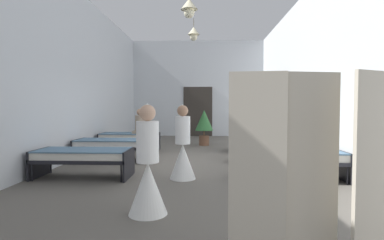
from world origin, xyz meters
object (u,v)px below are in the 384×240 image
(nurse_near_aisle, at_px, (183,152))
(privacy_screen, at_px, (314,187))
(bed_left_row_1, at_px, (112,144))
(bed_right_row_1, at_px, (273,145))
(bed_right_row_0, at_px, (294,158))
(nurse_mid_aisle, at_px, (148,175))
(bed_left_row_0, at_px, (84,156))
(patient_seated_primary, at_px, (140,124))
(bed_left_row_2, at_px, (130,137))
(bed_right_row_2, at_px, (260,138))
(potted_plant, at_px, (204,123))

(nurse_near_aisle, xyz_separation_m, privacy_screen, (1.25, -3.74, 0.32))
(bed_left_row_1, height_order, bed_right_row_1, same)
(bed_right_row_0, height_order, nurse_mid_aisle, nurse_mid_aisle)
(bed_right_row_0, distance_m, bed_right_row_1, 1.90)
(bed_left_row_0, distance_m, bed_right_row_0, 4.22)
(bed_left_row_0, relative_size, nurse_near_aisle, 1.28)
(bed_left_row_1, bearing_deg, patient_seated_primary, 79.36)
(bed_left_row_2, xyz_separation_m, nurse_near_aisle, (2.02, -3.83, 0.09))
(bed_right_row_1, height_order, nurse_near_aisle, nurse_near_aisle)
(bed_left_row_2, bearing_deg, privacy_screen, -66.61)
(bed_left_row_0, bearing_deg, patient_seated_primary, 84.69)
(privacy_screen, bearing_deg, bed_left_row_1, 109.18)
(bed_left_row_2, distance_m, bed_right_row_2, 4.22)
(bed_left_row_0, xyz_separation_m, bed_right_row_0, (4.22, 0.00, 0.00))
(bed_right_row_0, relative_size, nurse_near_aisle, 1.28)
(nurse_near_aisle, bearing_deg, bed_right_row_0, 111.67)
(bed_left_row_1, xyz_separation_m, potted_plant, (2.43, 3.34, 0.40))
(potted_plant, bearing_deg, bed_left_row_0, -114.88)
(privacy_screen, bearing_deg, potted_plant, 84.52)
(bed_left_row_1, bearing_deg, bed_left_row_0, -90.00)
(bed_right_row_1, relative_size, patient_seated_primary, 2.38)
(potted_plant, bearing_deg, privacy_screen, -84.66)
(bed_right_row_0, height_order, bed_right_row_1, same)
(bed_right_row_1, height_order, privacy_screen, privacy_screen)
(bed_left_row_0, bearing_deg, potted_plant, 65.12)
(bed_right_row_1, bearing_deg, bed_right_row_0, -90.00)
(bed_left_row_0, bearing_deg, nurse_mid_aisle, -50.16)
(bed_right_row_2, xyz_separation_m, patient_seated_primary, (-3.87, -0.04, 0.43))
(bed_right_row_0, distance_m, patient_seated_primary, 5.42)
(bed_right_row_1, bearing_deg, bed_left_row_1, 180.00)
(bed_left_row_1, distance_m, bed_right_row_2, 4.63)
(bed_right_row_2, bearing_deg, privacy_screen, -97.16)
(privacy_screen, bearing_deg, bed_right_row_1, 69.66)
(patient_seated_primary, bearing_deg, bed_right_row_0, -44.18)
(bed_right_row_0, xyz_separation_m, bed_left_row_2, (-4.22, 3.80, 0.00))
(bed_right_row_0, relative_size, nurse_mid_aisle, 1.28)
(nurse_near_aisle, distance_m, privacy_screen, 3.96)
(bed_left_row_2, xyz_separation_m, potted_plant, (2.43, 1.44, 0.40))
(bed_right_row_1, distance_m, bed_right_row_2, 1.90)
(bed_left_row_1, height_order, bed_left_row_2, same)
(nurse_mid_aisle, distance_m, privacy_screen, 2.35)
(bed_right_row_2, bearing_deg, patient_seated_primary, -179.45)
(bed_left_row_1, relative_size, nurse_near_aisle, 1.28)
(bed_left_row_0, relative_size, bed_right_row_2, 1.00)
(bed_right_row_1, relative_size, nurse_near_aisle, 1.28)
(bed_right_row_2, bearing_deg, nurse_near_aisle, -119.89)
(bed_right_row_0, height_order, privacy_screen, privacy_screen)
(bed_left_row_0, height_order, patient_seated_primary, patient_seated_primary)
(nurse_near_aisle, relative_size, nurse_mid_aisle, 1.00)
(bed_right_row_1, xyz_separation_m, privacy_screen, (-0.95, -5.67, 0.41))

